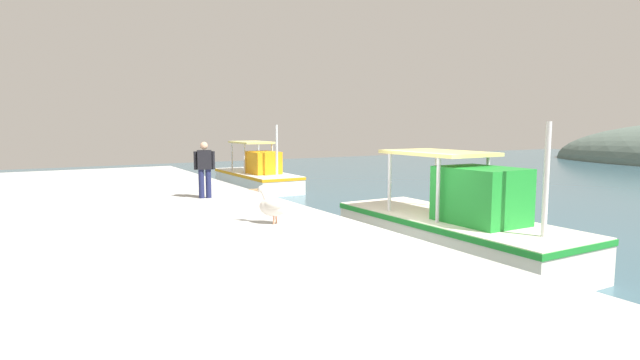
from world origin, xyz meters
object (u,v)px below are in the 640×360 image
at_px(fishing_boat_nearest, 257,176).
at_px(fishing_boat_second, 457,227).
at_px(fisherman_standing, 205,167).
at_px(pelican, 273,205).

distance_m(fishing_boat_nearest, fishing_boat_second, 13.22).
relative_size(fishing_boat_nearest, fishing_boat_second, 0.97).
distance_m(fishing_boat_second, fisherman_standing, 7.40).
xyz_separation_m(fishing_boat_nearest, fishing_boat_second, (13.19, -0.84, 0.09)).
relative_size(fishing_boat_nearest, fisherman_standing, 3.60).
distance_m(fishing_boat_nearest, fisherman_standing, 8.32).
xyz_separation_m(fishing_boat_nearest, pelican, (11.34, -4.43, 0.61)).
bearing_deg(fisherman_standing, fishing_boat_second, 30.41).
relative_size(fishing_boat_second, fisherman_standing, 3.69).
bearing_deg(fishing_boat_nearest, pelican, -21.34).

